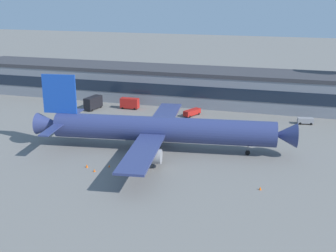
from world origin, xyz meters
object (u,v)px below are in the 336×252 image
(stair_truck, at_px, (130,103))
(traffic_cone_1, at_px, (109,166))
(belt_loader, at_px, (192,112))
(traffic_cone_3, at_px, (87,166))
(catering_truck, at_px, (93,102))
(traffic_cone_2, at_px, (94,170))
(airliner, at_px, (160,129))
(follow_me_car, at_px, (306,120))
(traffic_cone_0, at_px, (260,188))

(stair_truck, height_order, traffic_cone_1, stair_truck)
(belt_loader, bearing_deg, traffic_cone_3, -104.22)
(stair_truck, bearing_deg, catering_truck, -160.55)
(traffic_cone_2, bearing_deg, traffic_cone_3, 147.05)
(airliner, relative_size, follow_me_car, 13.61)
(airliner, bearing_deg, follow_me_car, 44.36)
(traffic_cone_1, distance_m, traffic_cone_2, 3.85)
(stair_truck, relative_size, traffic_cone_0, 9.46)
(stair_truck, bearing_deg, follow_me_car, -1.87)
(belt_loader, distance_m, follow_me_car, 33.88)
(belt_loader, xyz_separation_m, follow_me_car, (33.87, 0.76, -0.06))
(follow_me_car, distance_m, catering_truck, 66.78)
(airliner, distance_m, traffic_cone_0, 30.60)
(stair_truck, height_order, traffic_cone_0, stair_truck)
(traffic_cone_2, height_order, traffic_cone_3, traffic_cone_3)
(traffic_cone_3, bearing_deg, follow_me_car, 46.50)
(stair_truck, height_order, catering_truck, catering_truck)
(follow_me_car, xyz_separation_m, catering_truck, (-66.73, -2.21, 1.20))
(traffic_cone_0, height_order, traffic_cone_3, traffic_cone_3)
(airliner, relative_size, traffic_cone_0, 99.01)
(traffic_cone_1, bearing_deg, traffic_cone_2, -120.95)
(traffic_cone_1, bearing_deg, catering_truck, 119.66)
(traffic_cone_2, bearing_deg, airliner, 61.15)
(belt_loader, relative_size, follow_me_car, 1.43)
(catering_truck, xyz_separation_m, traffic_cone_1, (25.41, -44.62, -2.01))
(traffic_cone_0, relative_size, traffic_cone_2, 1.04)
(stair_truck, bearing_deg, traffic_cone_0, -47.37)
(catering_truck, height_order, traffic_cone_2, catering_truck)
(airliner, distance_m, traffic_cone_1, 16.23)
(traffic_cone_1, relative_size, traffic_cone_2, 0.91)
(traffic_cone_0, height_order, traffic_cone_1, traffic_cone_0)
(traffic_cone_3, bearing_deg, traffic_cone_0, -1.22)
(belt_loader, height_order, traffic_cone_1, belt_loader)
(stair_truck, distance_m, belt_loader, 21.64)
(stair_truck, xyz_separation_m, follow_me_car, (55.35, -1.81, -0.89))
(airliner, xyz_separation_m, stair_truck, (-21.35, 35.06, -3.32))
(stair_truck, relative_size, follow_me_car, 1.30)
(catering_truck, distance_m, traffic_cone_3, 50.70)
(follow_me_car, bearing_deg, airliner, -135.64)
(belt_loader, height_order, catering_truck, catering_truck)
(catering_truck, bearing_deg, traffic_cone_0, -38.85)
(airliner, bearing_deg, traffic_cone_2, -118.85)
(catering_truck, height_order, traffic_cone_3, catering_truck)
(traffic_cone_0, bearing_deg, belt_loader, 117.75)
(traffic_cone_0, bearing_deg, traffic_cone_2, -178.50)
(airliner, height_order, traffic_cone_1, airliner)
(airliner, relative_size, traffic_cone_3, 90.57)
(belt_loader, xyz_separation_m, traffic_cone_1, (-7.45, -46.08, -0.87))
(airliner, distance_m, catering_truck, 45.21)
(stair_truck, bearing_deg, traffic_cone_2, -76.94)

